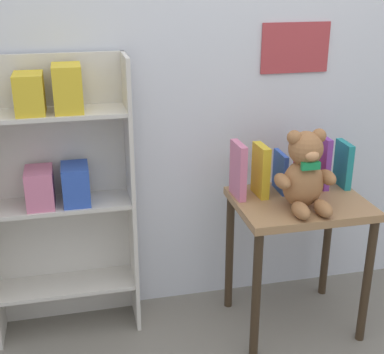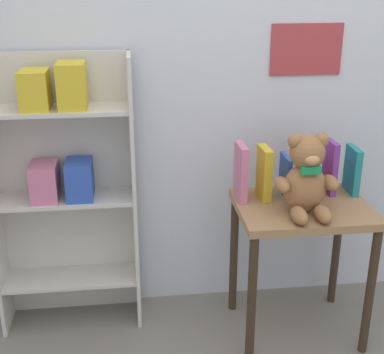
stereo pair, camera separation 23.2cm
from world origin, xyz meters
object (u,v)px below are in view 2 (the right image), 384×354
(book_standing_red, at_px, (309,173))
(book_standing_teal, at_px, (352,170))
(display_table, at_px, (301,228))
(book_standing_purple, at_px, (330,167))
(book_standing_yellow, at_px, (264,173))
(book_standing_blue, at_px, (285,175))
(bookshelf_side, at_px, (64,178))
(teddy_bear, at_px, (306,178))
(book_standing_pink, at_px, (241,172))

(book_standing_red, bearing_deg, book_standing_teal, 4.75)
(display_table, relative_size, book_standing_purple, 2.65)
(book_standing_yellow, xyz_separation_m, book_standing_teal, (0.42, 0.02, -0.01))
(book_standing_blue, bearing_deg, book_standing_yellow, -165.88)
(book_standing_teal, bearing_deg, book_standing_blue, -178.89)
(book_standing_blue, bearing_deg, book_standing_teal, 0.24)
(book_standing_blue, bearing_deg, bookshelf_side, 174.38)
(book_standing_teal, bearing_deg, book_standing_purple, 178.32)
(book_standing_red, distance_m, book_standing_teal, 0.21)
(teddy_bear, bearing_deg, book_standing_teal, 34.43)
(book_standing_red, distance_m, book_standing_purple, 0.11)
(book_standing_blue, relative_size, book_standing_purple, 0.76)
(book_standing_purple, bearing_deg, book_standing_yellow, -176.64)
(bookshelf_side, bearing_deg, book_standing_teal, -5.21)
(book_standing_yellow, relative_size, book_standing_red, 1.11)
(bookshelf_side, bearing_deg, display_table, -12.76)
(display_table, distance_m, teddy_bear, 0.29)
(bookshelf_side, distance_m, book_standing_purple, 1.23)
(teddy_bear, distance_m, book_standing_red, 0.21)
(display_table, distance_m, book_standing_blue, 0.25)
(display_table, height_order, book_standing_pink, book_standing_pink)
(display_table, height_order, book_standing_teal, book_standing_teal)
(display_table, height_order, book_standing_blue, book_standing_blue)
(teddy_bear, xyz_separation_m, book_standing_yellow, (-0.13, 0.18, -0.04))
(book_standing_teal, bearing_deg, teddy_bear, -143.71)
(book_standing_purple, distance_m, book_standing_teal, 0.11)
(book_standing_yellow, distance_m, book_standing_red, 0.21)
(book_standing_purple, bearing_deg, book_standing_teal, -5.06)
(book_standing_yellow, bearing_deg, book_standing_red, 0.37)
(book_standing_teal, bearing_deg, display_table, -153.86)
(bookshelf_side, xyz_separation_m, book_standing_pink, (0.80, -0.14, 0.05))
(display_table, height_order, book_standing_purple, book_standing_purple)
(book_standing_pink, bearing_deg, book_standing_yellow, -4.69)
(display_table, distance_m, book_standing_red, 0.25)
(book_standing_pink, bearing_deg, book_standing_red, -0.81)
(display_table, distance_m, book_standing_yellow, 0.30)
(bookshelf_side, xyz_separation_m, book_standing_blue, (1.01, -0.12, 0.01))
(teddy_bear, relative_size, book_standing_red, 1.63)
(book_standing_pink, distance_m, book_standing_yellow, 0.11)
(book_standing_yellow, bearing_deg, book_standing_pink, 174.56)
(teddy_bear, height_order, book_standing_red, teddy_bear)
(book_standing_yellow, relative_size, book_standing_teal, 1.10)
(book_standing_pink, distance_m, book_standing_teal, 0.53)
(bookshelf_side, relative_size, book_standing_blue, 6.91)
(display_table, relative_size, book_standing_yellow, 2.75)
(bookshelf_side, bearing_deg, teddy_bear, -17.13)
(book_standing_pink, relative_size, book_standing_teal, 1.17)
(display_table, bearing_deg, book_standing_pink, 158.44)
(teddy_bear, height_order, book_standing_purple, teddy_bear)
(book_standing_blue, height_order, book_standing_purple, book_standing_purple)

